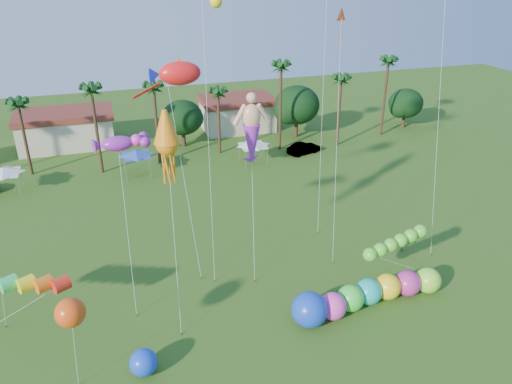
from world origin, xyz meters
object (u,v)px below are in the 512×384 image
object	(u,v)px
spectator_b	(402,243)
blue_ball	(144,362)
caterpillar_inflatable	(363,295)
car_b	(304,148)

from	to	relation	value
spectator_b	blue_ball	bearing A→B (deg)	-129.46
spectator_b	caterpillar_inflatable	world-z (taller)	caterpillar_inflatable
spectator_b	blue_ball	size ratio (longest dim) A/B	0.97
car_b	caterpillar_inflatable	xyz separation A→B (m)	(-8.24, -30.60, 0.33)
car_b	spectator_b	world-z (taller)	spectator_b
blue_ball	spectator_b	bearing A→B (deg)	17.97
car_b	blue_ball	bearing A→B (deg)	126.27
car_b	caterpillar_inflatable	world-z (taller)	caterpillar_inflatable
car_b	blue_ball	distance (m)	40.29
caterpillar_inflatable	blue_ball	bearing A→B (deg)	-179.42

